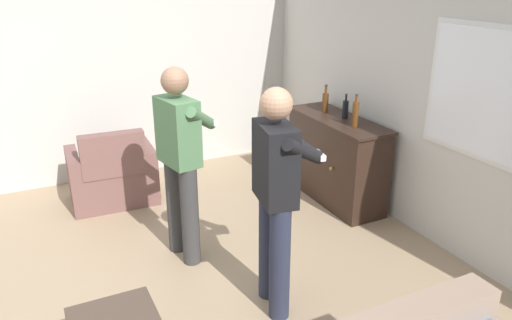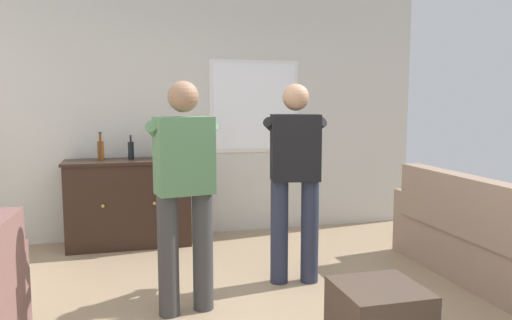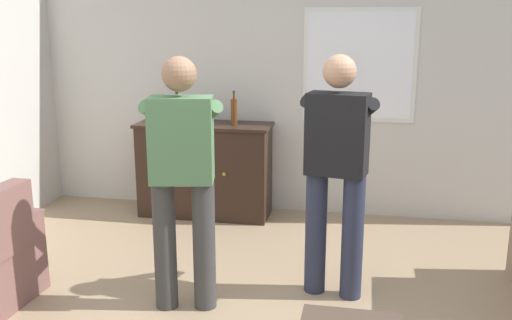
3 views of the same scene
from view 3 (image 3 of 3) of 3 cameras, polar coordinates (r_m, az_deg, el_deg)
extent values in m
cube|color=beige|center=(5.65, 4.26, 8.77)|extent=(5.20, 0.12, 2.80)
cube|color=silver|center=(5.54, 10.31, 9.28)|extent=(1.06, 0.02, 1.07)
cube|color=white|center=(5.53, 10.31, 9.28)|extent=(0.98, 0.03, 0.99)
cube|color=brown|center=(4.54, -24.00, -7.98)|extent=(0.64, 0.15, 0.60)
cube|color=black|center=(5.63, -5.13, -1.12)|extent=(1.27, 0.44, 0.89)
cube|color=black|center=(5.53, -5.23, 3.50)|extent=(1.31, 0.48, 0.03)
sphere|color=#B79338|center=(5.48, -8.37, -1.15)|extent=(0.04, 0.04, 0.04)
sphere|color=#B79338|center=(5.34, -3.21, -1.43)|extent=(0.04, 0.04, 0.04)
cylinder|color=black|center=(5.56, -4.74, 4.70)|extent=(0.06, 0.06, 0.19)
cylinder|color=black|center=(5.54, -4.76, 5.94)|extent=(0.02, 0.02, 0.06)
cylinder|color=#262626|center=(5.54, -4.77, 6.32)|extent=(0.02, 0.02, 0.02)
cylinder|color=#593314|center=(5.41, -2.21, 4.81)|extent=(0.06, 0.06, 0.25)
cylinder|color=#593314|center=(5.39, -2.22, 6.43)|extent=(0.02, 0.02, 0.06)
cylinder|color=#262626|center=(5.39, -2.23, 6.84)|extent=(0.03, 0.03, 0.02)
cylinder|color=#593314|center=(5.60, -7.87, 4.76)|extent=(0.07, 0.07, 0.20)
cylinder|color=#593314|center=(5.58, -7.92, 6.19)|extent=(0.03, 0.03, 0.08)
cylinder|color=#262626|center=(5.58, -7.94, 6.68)|extent=(0.03, 0.03, 0.02)
cylinder|color=#383838|center=(3.86, -9.09, -8.45)|extent=(0.15, 0.15, 0.88)
cylinder|color=#383838|center=(3.83, -5.21, -8.52)|extent=(0.15, 0.15, 0.88)
cube|color=#4C754C|center=(3.64, -7.49, 2.00)|extent=(0.43, 0.29, 0.55)
sphere|color=#8C664C|center=(3.58, -7.70, 8.52)|extent=(0.22, 0.22, 0.22)
cylinder|color=#4C754C|center=(3.79, -8.95, 4.11)|extent=(0.27, 0.43, 0.29)
cylinder|color=#4C754C|center=(3.76, -5.48, 4.14)|extent=(0.38, 0.37, 0.29)
cube|color=white|center=(3.94, -6.89, 3.30)|extent=(0.15, 0.07, 0.04)
cylinder|color=#282D42|center=(4.06, 6.00, -7.24)|extent=(0.15, 0.15, 0.88)
cylinder|color=#282D42|center=(4.00, 9.62, -7.66)|extent=(0.15, 0.15, 0.88)
cube|color=black|center=(3.83, 8.14, 2.57)|extent=(0.43, 0.29, 0.55)
sphere|color=tan|center=(3.77, 8.36, 8.77)|extent=(0.22, 0.22, 0.22)
cylinder|color=black|center=(3.99, 7.10, 4.66)|extent=(0.37, 0.37, 0.29)
cylinder|color=black|center=(3.94, 10.35, 4.43)|extent=(0.27, 0.43, 0.29)
cube|color=white|center=(4.13, 9.15, 3.71)|extent=(0.15, 0.07, 0.04)
camera|label=1|loc=(3.47, 62.39, 15.13)|focal=35.00mm
camera|label=2|loc=(1.57, -81.67, -11.26)|focal=35.00mm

